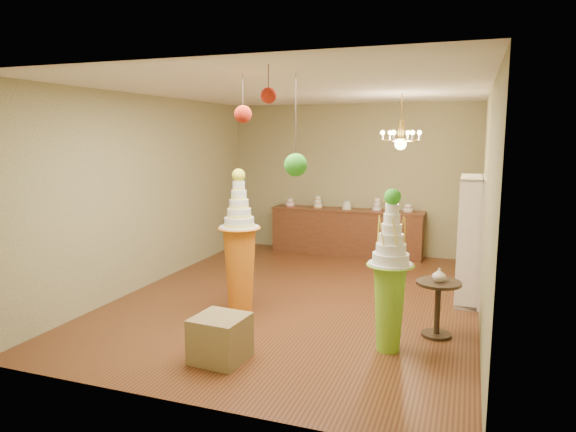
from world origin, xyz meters
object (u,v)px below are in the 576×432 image
(pedestal_green, at_px, (390,287))
(sideboard, at_px, (346,231))
(pedestal_orange, at_px, (240,259))
(round_table, at_px, (438,301))

(pedestal_green, distance_m, sideboard, 4.70)
(pedestal_green, relative_size, pedestal_orange, 0.93)
(pedestal_green, relative_size, sideboard, 0.60)
(pedestal_orange, distance_m, sideboard, 3.95)
(pedestal_green, xyz_separation_m, round_table, (0.48, 0.61, -0.29))
(sideboard, relative_size, round_table, 4.50)
(sideboard, bearing_deg, pedestal_orange, -97.75)
(pedestal_orange, height_order, sideboard, pedestal_orange)
(pedestal_green, bearing_deg, round_table, 51.52)
(pedestal_orange, bearing_deg, sideboard, 82.25)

